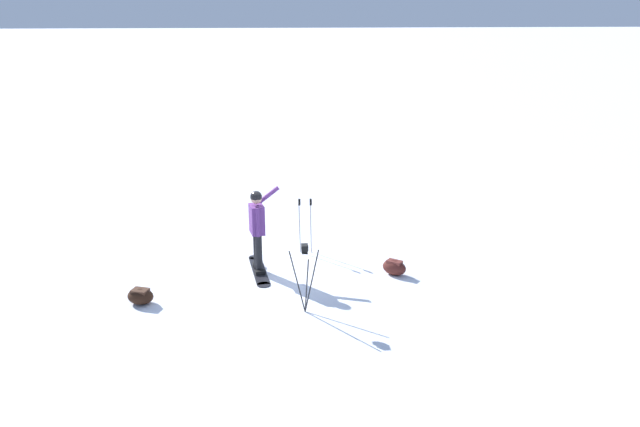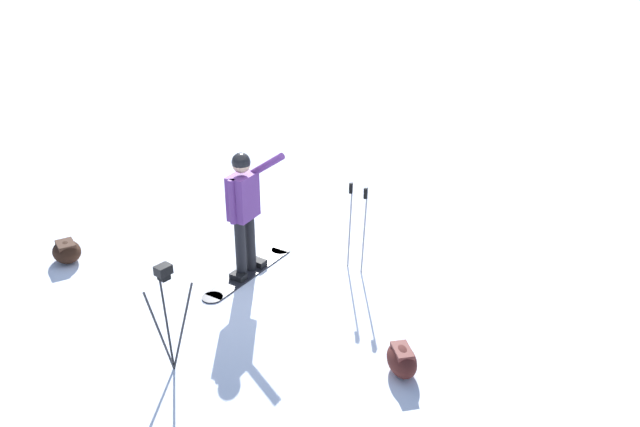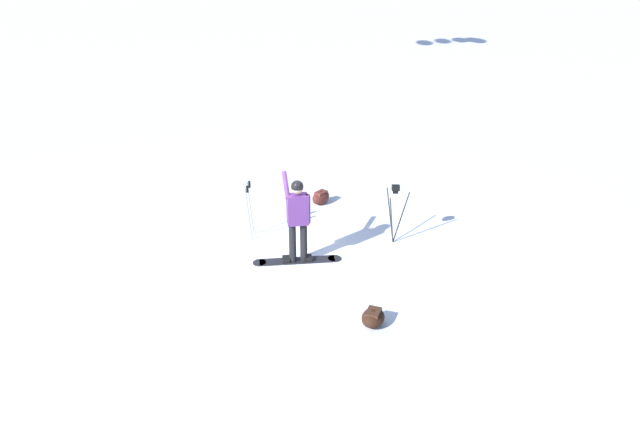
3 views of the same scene
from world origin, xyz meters
name	(u,v)px [view 2 (image 2 of 3)]	position (x,y,z in m)	size (l,w,h in m)	color
ground_plane	(263,267)	(0.00, 0.00, 0.00)	(300.00, 300.00, 0.00)	white
snowboarder	(244,202)	(0.04, 0.26, 1.06)	(0.65, 0.57, 1.75)	black
snowboard	(249,272)	(0.03, 0.24, 0.02)	(0.45, 1.74, 0.10)	black
gear_bag_large	(402,360)	(-2.72, 0.68, 0.17)	(0.58, 0.55, 0.32)	#4C1E19
camera_tripod	(166,296)	(-0.80, 2.21, 0.92)	(0.55, 0.47, 1.29)	#262628
gear_bag_small	(67,251)	(2.20, 1.60, 0.15)	(0.59, 0.52, 0.29)	black
ski_poles	(357,215)	(-1.00, -0.79, 0.80)	(0.30, 0.14, 1.22)	gray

